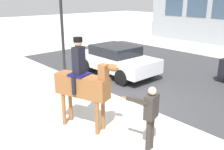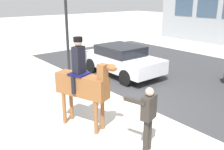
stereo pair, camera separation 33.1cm
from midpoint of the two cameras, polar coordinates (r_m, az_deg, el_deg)
The scene contains 6 objects.
ground_plane at distance 8.34m, azimuth 2.70°, elevation -7.72°, with size 80.00×80.00×0.00m, color beige.
road_surface at distance 11.94m, azimuth 19.19°, elevation -0.73°, with size 19.17×8.50×0.01m.
mounted_horse_lead at distance 6.79m, azimuth -8.01°, elevation -1.87°, with size 1.90×0.93×2.55m.
pedestrian_bystander at distance 5.92m, azimuth 7.14°, elevation -8.77°, with size 0.80×0.61×1.62m.
street_car_near_lane at distance 11.65m, azimuth 0.19°, elevation 3.61°, with size 4.00×1.92×1.38m.
traffic_light at distance 10.00m, azimuth -12.56°, elevation 13.77°, with size 0.24×0.29×4.46m.
Camera 1 is at (5.23, -5.44, 3.57)m, focal length 40.00 mm.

